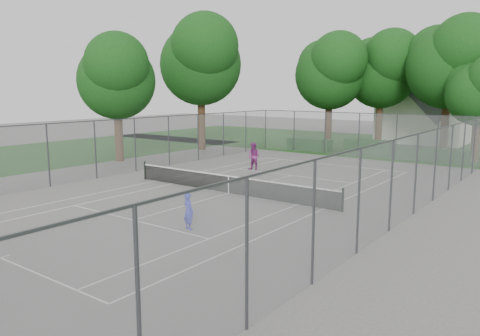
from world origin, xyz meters
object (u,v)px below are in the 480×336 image
Objects in this scene: tennis_net at (229,184)px; girl_player at (188,211)px; house at (425,102)px; woman_player at (254,156)px.

girl_player is (2.71, -5.95, 0.21)m from tennis_net.
woman_player is at bearing -100.02° from house.
house is 36.77m from girl_player.
woman_player is at bearing -51.99° from girl_player.
woman_player reaches higher than girl_player.
house is 7.07× the size of girl_player.
woman_player is (-3.03, 6.60, 0.42)m from tennis_net.
house is 5.45× the size of woman_player.
tennis_net is 1.27× the size of house.
woman_player is (-4.24, -24.03, -3.16)m from house.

